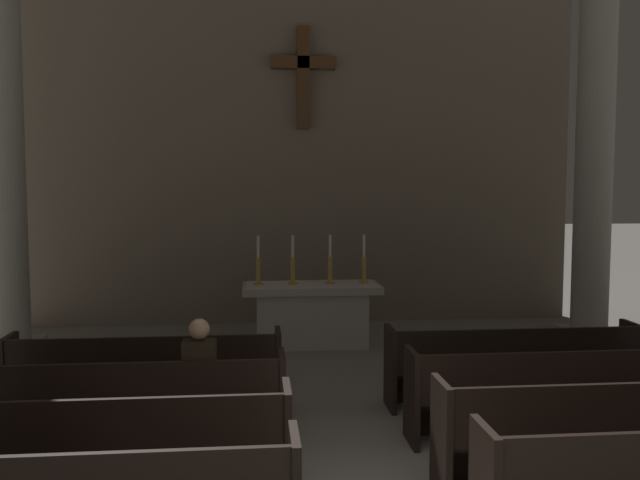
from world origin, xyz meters
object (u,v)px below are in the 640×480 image
(pew_left_row_2, at_px, (103,450))
(column_left_second, at_px, (2,113))
(pew_right_row_3, at_px, (554,393))
(candlestick_inner_right, at_px, (330,268))
(pew_right_row_2, at_px, (609,431))
(pew_left_row_3, at_px, (128,406))
(altar, at_px, (312,313))
(pew_left_row_4, at_px, (146,375))
(candlestick_inner_left, at_px, (293,268))
(pew_right_row_4, at_px, (514,365))
(candlestick_outer_right, at_px, (364,267))
(lone_worshipper, at_px, (201,381))
(column_right_second, at_px, (595,119))
(candlestick_outer_left, at_px, (258,269))

(pew_left_row_2, relative_size, column_left_second, 0.40)
(pew_right_row_3, height_order, candlestick_inner_right, candlestick_inner_right)
(pew_right_row_2, bearing_deg, pew_left_row_3, 166.00)
(pew_left_row_2, distance_m, column_left_second, 6.61)
(pew_left_row_2, relative_size, altar, 1.36)
(pew_right_row_3, bearing_deg, column_left_second, 148.52)
(pew_left_row_4, height_order, altar, altar)
(altar, height_order, candlestick_inner_left, candlestick_inner_left)
(pew_right_row_4, bearing_deg, altar, 123.80)
(pew_left_row_2, bearing_deg, pew_left_row_3, 90.00)
(pew_left_row_4, xyz_separation_m, altar, (2.11, 3.16, 0.06))
(candlestick_outer_right, xyz_separation_m, lone_worshipper, (-2.28, -4.17, -0.57))
(pew_right_row_3, relative_size, candlestick_inner_right, 3.81)
(candlestick_outer_right, bearing_deg, pew_right_row_2, -76.50)
(column_right_second, xyz_separation_m, lone_worshipper, (-6.09, -4.11, -2.98))
(candlestick_outer_left, bearing_deg, pew_left_row_4, -111.81)
(candlestick_inner_left, height_order, candlestick_outer_right, same)
(lone_worshipper, bearing_deg, candlestick_inner_right, 67.47)
(column_left_second, bearing_deg, pew_right_row_2, -37.52)
(candlestick_outer_right, height_order, lone_worshipper, candlestick_outer_right)
(pew_right_row_3, bearing_deg, candlestick_inner_left, 119.82)
(pew_right_row_3, bearing_deg, candlestick_outer_right, 106.70)
(column_right_second, relative_size, altar, 3.42)
(candlestick_inner_right, bearing_deg, lone_worshipper, -112.53)
(altar, bearing_deg, candlestick_outer_right, 0.00)
(column_left_second, bearing_deg, candlestick_outer_right, 0.65)
(column_left_second, xyz_separation_m, altar, (4.66, 0.06, -3.14))
(pew_right_row_4, xyz_separation_m, candlestick_outer_right, (-1.26, 3.16, 0.79))
(pew_left_row_4, bearing_deg, candlestick_outer_right, 46.81)
(altar, bearing_deg, pew_right_row_2, -68.13)
(pew_left_row_3, distance_m, candlestick_inner_right, 4.92)
(pew_left_row_2, distance_m, pew_right_row_4, 4.72)
(pew_right_row_2, distance_m, altar, 5.67)
(candlestick_inner_right, bearing_deg, pew_left_row_3, -119.82)
(pew_right_row_3, relative_size, altar, 1.36)
(candlestick_inner_left, bearing_deg, lone_worshipper, -105.17)
(pew_right_row_2, height_order, candlestick_inner_left, candlestick_inner_left)
(candlestick_outer_left, bearing_deg, pew_left_row_2, -103.50)
(pew_left_row_2, height_order, pew_left_row_3, same)
(column_left_second, relative_size, column_right_second, 1.00)
(column_left_second, bearing_deg, pew_right_row_4, -24.55)
(altar, height_order, candlestick_outer_right, candlestick_outer_right)
(pew_left_row_4, relative_size, column_left_second, 0.40)
(candlestick_inner_left, height_order, lone_worshipper, candlestick_inner_left)
(column_left_second, relative_size, candlestick_inner_left, 9.58)
(candlestick_inner_left, relative_size, candlestick_inner_right, 1.00)
(pew_left_row_3, distance_m, pew_right_row_2, 4.36)
(pew_right_row_4, bearing_deg, pew_left_row_4, 180.00)
(pew_right_row_2, bearing_deg, lone_worshipper, 162.89)
(pew_right_row_2, distance_m, candlestick_inner_right, 5.62)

